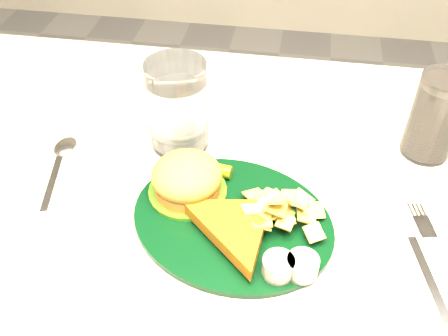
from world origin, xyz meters
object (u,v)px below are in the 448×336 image
Objects in this scene: water_glass at (178,106)px; fork_napkin at (427,272)px; cola_glass at (435,117)px; dinner_plate at (232,206)px.

fork_napkin is (0.34, -0.19, -0.06)m from water_glass.
fork_napkin is (-0.03, -0.23, -0.06)m from cola_glass.
water_glass is (-0.10, 0.15, 0.04)m from dinner_plate.
dinner_plate is 1.92× the size of water_glass.
dinner_plate is at bearing -144.62° from cola_glass.
fork_napkin is at bearing -29.23° from water_glass.
dinner_plate reaches higher than fork_napkin.
water_glass is at bearing -173.87° from cola_glass.
cola_glass is at bearing 71.24° from fork_napkin.
dinner_plate is 0.24m from fork_napkin.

